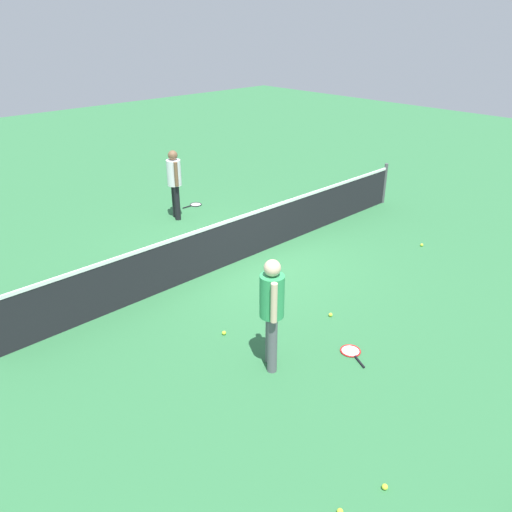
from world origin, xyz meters
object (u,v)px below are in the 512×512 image
(tennis_racket_far_player, at_px, (195,205))
(tennis_ball_by_net, at_px, (331,315))
(tennis_ball_baseline, at_px, (224,333))
(tennis_ball_stray_left, at_px, (422,245))
(tennis_ball_near_player, at_px, (340,511))
(tennis_racket_near_player, at_px, (351,352))
(tennis_ball_midcourt, at_px, (385,487))
(player_far_side, at_px, (174,179))
(player_near_side, at_px, (272,306))

(tennis_racket_far_player, height_order, tennis_ball_by_net, tennis_ball_by_net)
(tennis_ball_baseline, bearing_deg, tennis_ball_stray_left, -4.15)
(tennis_ball_by_net, bearing_deg, tennis_ball_baseline, 153.43)
(tennis_racket_far_player, distance_m, tennis_ball_near_player, 9.56)
(tennis_ball_near_player, relative_size, tennis_ball_by_net, 1.00)
(tennis_ball_by_net, height_order, tennis_ball_baseline, same)
(tennis_racket_near_player, height_order, tennis_ball_near_player, tennis_ball_near_player)
(tennis_ball_by_net, xyz_separation_m, tennis_ball_stray_left, (3.69, 0.44, 0.00))
(tennis_ball_stray_left, bearing_deg, tennis_ball_near_player, -156.31)
(tennis_racket_far_player, height_order, tennis_ball_stray_left, tennis_ball_stray_left)
(tennis_racket_far_player, xyz_separation_m, tennis_ball_midcourt, (-3.97, -8.55, 0.02))
(player_far_side, relative_size, tennis_racket_far_player, 2.91)
(player_far_side, distance_m, tennis_racket_near_player, 6.61)
(player_near_side, bearing_deg, tennis_ball_near_player, -118.62)
(tennis_racket_near_player, relative_size, tennis_ball_stray_left, 9.08)
(tennis_racket_near_player, relative_size, tennis_ball_baseline, 9.08)
(tennis_ball_by_net, bearing_deg, tennis_ball_stray_left, 6.75)
(tennis_ball_near_player, distance_m, tennis_ball_baseline, 3.48)
(tennis_racket_far_player, bearing_deg, tennis_ball_stray_left, -70.18)
(player_near_side, distance_m, tennis_ball_baseline, 1.45)
(tennis_ball_near_player, height_order, tennis_ball_stray_left, same)
(tennis_ball_midcourt, bearing_deg, tennis_racket_far_player, 65.12)
(player_near_side, relative_size, tennis_ball_by_net, 25.76)
(player_far_side, height_order, tennis_ball_baseline, player_far_side)
(tennis_racket_near_player, relative_size, tennis_ball_by_net, 9.08)
(player_near_side, bearing_deg, tennis_ball_by_net, 8.33)
(tennis_racket_far_player, relative_size, tennis_ball_midcourt, 8.84)
(player_near_side, relative_size, tennis_racket_far_player, 2.91)
(tennis_ball_stray_left, bearing_deg, tennis_racket_far_player, 109.82)
(player_far_side, distance_m, tennis_ball_midcourt, 8.73)
(tennis_racket_near_player, xyz_separation_m, tennis_ball_stray_left, (4.25, 1.29, 0.02))
(tennis_ball_by_net, xyz_separation_m, tennis_ball_midcourt, (-2.27, -2.58, 0.00))
(player_far_side, bearing_deg, tennis_ball_midcourt, -110.75)
(tennis_racket_far_player, xyz_separation_m, tennis_ball_stray_left, (1.99, -5.54, 0.02))
(player_far_side, xyz_separation_m, tennis_ball_by_net, (-0.80, -5.53, -0.98))
(tennis_ball_by_net, bearing_deg, tennis_ball_midcourt, -131.38)
(player_near_side, bearing_deg, player_far_side, 66.91)
(player_far_side, relative_size, tennis_ball_near_player, 25.76)
(tennis_ball_by_net, relative_size, tennis_ball_baseline, 1.00)
(player_near_side, xyz_separation_m, player_far_side, (2.46, 5.78, 0.00))
(tennis_racket_far_player, height_order, tennis_ball_near_player, tennis_ball_near_player)
(tennis_ball_midcourt, bearing_deg, player_near_side, 75.34)
(tennis_racket_far_player, bearing_deg, tennis_ball_near_player, -118.42)
(tennis_racket_far_player, relative_size, tennis_ball_by_net, 8.84)
(player_far_side, xyz_separation_m, tennis_ball_stray_left, (2.89, -5.10, -0.98))
(tennis_ball_baseline, bearing_deg, tennis_ball_near_player, -110.37)
(tennis_ball_near_player, bearing_deg, tennis_ball_midcourt, -13.89)
(tennis_ball_stray_left, bearing_deg, tennis_ball_baseline, 175.85)
(tennis_racket_near_player, relative_size, tennis_ball_near_player, 9.08)
(tennis_racket_far_player, xyz_separation_m, tennis_ball_near_player, (-4.55, -8.41, 0.02))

